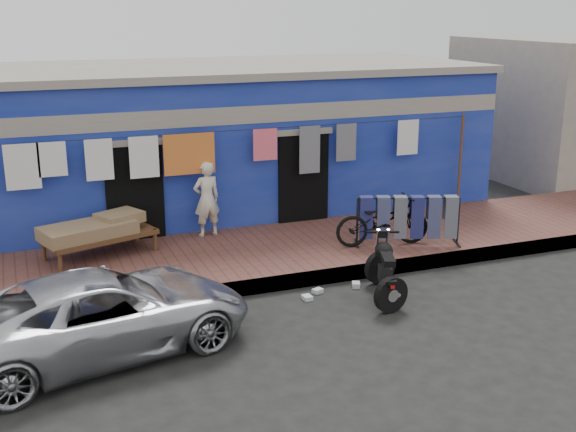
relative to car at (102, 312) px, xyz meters
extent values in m
plane|color=black|center=(3.38, -0.30, -0.59)|extent=(80.00, 80.00, 0.00)
cube|color=brown|center=(3.38, 2.70, -0.47)|extent=(28.00, 3.00, 0.25)
cube|color=gray|center=(3.38, 1.25, -0.47)|extent=(28.00, 0.10, 0.25)
cube|color=navy|center=(3.38, 6.70, 1.01)|extent=(12.00, 5.00, 3.20)
cube|color=#9E9384|center=(3.38, 4.26, 1.96)|extent=(12.00, 0.14, 0.35)
cube|color=#9E9384|center=(3.38, 6.70, 2.69)|extent=(12.20, 5.20, 0.16)
cube|color=black|center=(1.18, 4.18, 0.46)|extent=(1.10, 0.10, 2.10)
cube|color=black|center=(4.68, 4.18, 0.46)|extent=(1.10, 0.10, 2.10)
cylinder|color=brown|center=(8.38, 3.95, 0.71)|extent=(0.06, 0.06, 2.10)
cylinder|color=black|center=(3.38, 3.95, 1.71)|extent=(10.00, 0.01, 0.01)
cube|color=silver|center=(-0.79, 3.95, 1.29)|extent=(0.60, 0.02, 0.83)
cube|color=silver|center=(-0.28, 3.95, 1.39)|extent=(0.50, 0.02, 0.63)
cube|color=silver|center=(0.54, 3.95, 1.32)|extent=(0.50, 0.02, 0.77)
cube|color=silver|center=(1.36, 3.95, 1.31)|extent=(0.55, 0.02, 0.79)
cube|color=#CC4C26|center=(2.23, 3.95, 1.31)|extent=(1.00, 0.02, 0.80)
cube|color=#EB5A6C|center=(3.77, 3.95, 1.39)|extent=(0.50, 0.02, 0.64)
cube|color=slate|center=(4.73, 3.95, 1.22)|extent=(0.45, 0.02, 0.98)
cube|color=slate|center=(5.55, 3.95, 1.32)|extent=(0.45, 0.02, 0.78)
cube|color=silver|center=(7.01, 3.95, 1.33)|extent=(0.50, 0.02, 0.75)
imported|color=silver|center=(0.00, 0.00, 0.00)|extent=(4.51, 2.77, 1.18)
imported|color=beige|center=(2.53, 3.90, 0.40)|extent=(0.58, 0.43, 1.49)
imported|color=black|center=(5.46, 2.12, 0.24)|extent=(1.87, 0.93, 1.16)
cube|color=silver|center=(3.61, 0.90, -0.56)|extent=(0.19, 0.17, 0.07)
cube|color=silver|center=(4.32, 0.90, -0.55)|extent=(0.19, 0.21, 0.09)
cube|color=silver|center=(3.33, 0.70, -0.56)|extent=(0.15, 0.18, 0.07)
camera|label=1|loc=(-0.91, -9.40, 4.00)|focal=45.00mm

